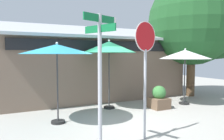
# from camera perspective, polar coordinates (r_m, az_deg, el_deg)

# --- Properties ---
(ground_plane) EXTENTS (28.00, 28.00, 0.10)m
(ground_plane) POSITION_cam_1_polar(r_m,az_deg,el_deg) (7.71, 2.66, -12.92)
(ground_plane) COLOR #9E9B93
(cafe_building) EXTENTS (9.39, 4.69, 3.96)m
(cafe_building) POSITION_cam_1_polar(r_m,az_deg,el_deg) (11.83, -5.16, 0.86)
(cafe_building) COLOR #705B4C
(cafe_building) RESTS_ON ground
(street_sign_post) EXTENTS (0.92, 0.87, 3.06)m
(street_sign_post) POSITION_cam_1_polar(r_m,az_deg,el_deg) (4.90, -3.08, 0.51)
(street_sign_post) COLOR #A8AAB2
(street_sign_post) RESTS_ON ground
(stop_sign) EXTENTS (0.75, 0.20, 3.03)m
(stop_sign) POSITION_cam_1_polar(r_m,az_deg,el_deg) (5.76, 8.49, 3.12)
(stop_sign) COLOR #A8AAB2
(stop_sign) RESTS_ON ground
(patio_umbrella_teal_left) EXTENTS (2.29, 2.29, 2.58)m
(patio_umbrella_teal_left) POSITION_cam_1_polar(r_m,az_deg,el_deg) (7.22, -13.88, 4.99)
(patio_umbrella_teal_left) COLOR black
(patio_umbrella_teal_left) RESTS_ON ground
(patio_umbrella_forest_green_center) EXTENTS (2.19, 2.19, 2.79)m
(patio_umbrella_forest_green_center) POSITION_cam_1_polar(r_m,az_deg,el_deg) (9.01, -0.76, 5.76)
(patio_umbrella_forest_green_center) COLOR black
(patio_umbrella_forest_green_center) RESTS_ON ground
(patio_umbrella_ivory_right) EXTENTS (2.22, 2.22, 2.47)m
(patio_umbrella_ivory_right) POSITION_cam_1_polar(r_m,az_deg,el_deg) (10.29, 18.14, 3.71)
(patio_umbrella_ivory_right) COLOR black
(patio_umbrella_ivory_right) RESTS_ON ground
(shade_tree) EXTENTS (5.01, 4.53, 6.17)m
(shade_tree) POSITION_cam_1_polar(r_m,az_deg,el_deg) (12.77, 21.00, 10.89)
(shade_tree) COLOR brown
(shade_tree) RESTS_ON ground
(sidewalk_planter) EXTENTS (0.70, 0.70, 0.93)m
(sidewalk_planter) POSITION_cam_1_polar(r_m,az_deg,el_deg) (9.36, 11.89, -7.10)
(sidewalk_planter) COLOR brown
(sidewalk_planter) RESTS_ON ground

